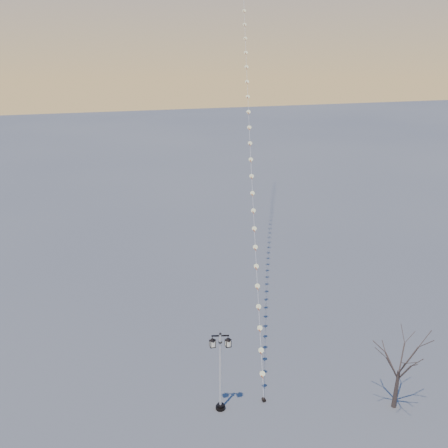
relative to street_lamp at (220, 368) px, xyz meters
name	(u,v)px	position (x,y,z in m)	size (l,w,h in m)	color
ground	(282,413)	(3.20, -1.39, -2.81)	(300.00, 300.00, 0.00)	#555756
street_lamp	(220,368)	(0.00, 0.00, 0.00)	(1.26, 0.66, 5.07)	black
bare_tree	(400,361)	(9.61, -2.81, 0.32)	(2.71, 2.71, 4.50)	#3C3029
kite_train	(247,47)	(8.01, 18.50, 16.82)	(11.41, 37.94, 39.42)	black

